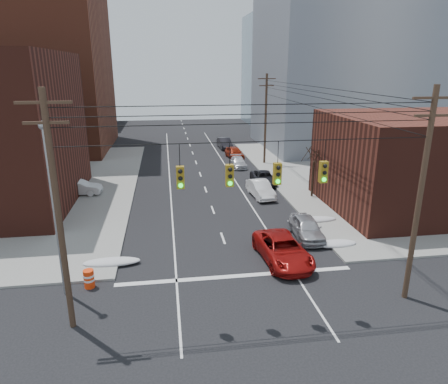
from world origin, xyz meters
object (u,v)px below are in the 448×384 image
object	(u,v)px
parked_car_d	(238,162)
lot_car_b	(65,177)
construction_barrel	(89,279)
parked_car_a	(307,228)
lot_car_d	(45,175)
parked_car_f	(224,143)
parked_car_e	(234,153)
red_pickup	(283,249)
parked_car_b	(261,189)
parked_car_c	(264,178)
lot_car_a	(79,187)

from	to	relation	value
parked_car_d	lot_car_b	xyz separation A→B (m)	(-19.22, -4.86, 0.16)
lot_car_b	construction_barrel	xyz separation A→B (m)	(5.97, -21.42, -0.23)
parked_car_a	lot_car_d	distance (m)	28.96
parked_car_f	lot_car_b	size ratio (longest dim) A/B	1.06
parked_car_a	lot_car_b	distance (m)	26.21
lot_car_b	parked_car_d	bearing A→B (deg)	-81.13
lot_car_b	parked_car_e	bearing A→B (deg)	-68.72
parked_car_e	construction_barrel	xyz separation A→B (m)	(-13.63, -31.24, -0.23)
parked_car_a	lot_car_d	bearing A→B (deg)	144.34
parked_car_f	parked_car_e	bearing A→B (deg)	-90.02
parked_car_d	parked_car_f	xyz separation A→B (m)	(0.06, 11.94, 0.17)
red_pickup	parked_car_b	xyz separation A→B (m)	(1.69, 13.01, -0.02)
parked_car_b	parked_car_d	bearing A→B (deg)	84.88
parked_car_c	lot_car_d	xyz separation A→B (m)	(-22.83, 4.28, 0.12)
parked_car_a	lot_car_a	size ratio (longest dim) A/B	1.06
parked_car_f	lot_car_b	bearing A→B (deg)	-141.52
parked_car_d	parked_car_f	size ratio (longest dim) A/B	0.88
lot_car_a	parked_car_a	bearing A→B (deg)	-120.34
parked_car_b	parked_car_f	size ratio (longest dim) A/B	0.97
parked_car_f	parked_car_c	bearing A→B (deg)	-89.06
red_pickup	parked_car_c	xyz separation A→B (m)	(3.00, 17.11, -0.13)
parked_car_f	red_pickup	bearing A→B (deg)	-95.37
red_pickup	parked_car_d	size ratio (longest dim) A/B	1.34
parked_car_a	parked_car_c	world-z (taller)	parked_car_a
parked_car_a	construction_barrel	world-z (taller)	parked_car_a
parked_car_b	parked_car_c	bearing A→B (deg)	67.35
parked_car_d	construction_barrel	distance (m)	29.44
parked_car_a	construction_barrel	distance (m)	15.03
parked_car_a	parked_car_f	distance (m)	33.49
parked_car_b	lot_car_d	world-z (taller)	parked_car_b
lot_car_a	lot_car_d	bearing A→B (deg)	42.64
parked_car_e	lot_car_b	distance (m)	21.92
construction_barrel	parked_car_e	bearing A→B (deg)	66.42
red_pickup	lot_car_a	distance (m)	21.94
parked_car_c	parked_car_d	world-z (taller)	parked_car_c
parked_car_d	parked_car_b	bearing A→B (deg)	-87.60
parked_car_f	lot_car_d	size ratio (longest dim) A/B	1.28
parked_car_a	lot_car_d	world-z (taller)	parked_car_a
parked_car_b	parked_car_c	xyz separation A→B (m)	(1.31, 4.10, -0.10)
parked_car_d	parked_car_a	bearing A→B (deg)	-84.74
parked_car_f	lot_car_d	world-z (taller)	parked_car_f
parked_car_d	parked_car_e	xyz separation A→B (m)	(0.38, 4.96, 0.16)
parked_car_e	parked_car_f	size ratio (longest dim) A/B	0.95
parked_car_d	parked_car_e	size ratio (longest dim) A/B	0.93
lot_car_a	lot_car_d	size ratio (longest dim) A/B	1.15
red_pickup	parked_car_f	bearing A→B (deg)	82.89
parked_car_f	lot_car_b	xyz separation A→B (m)	(-19.29, -16.80, -0.01)
parked_car_a	parked_car_b	size ratio (longest dim) A/B	0.98
lot_car_b	lot_car_a	bearing A→B (deg)	-158.08
parked_car_c	red_pickup	bearing A→B (deg)	-98.78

